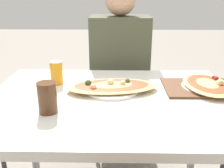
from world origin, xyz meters
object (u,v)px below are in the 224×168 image
dining_table (112,111)px  pizza_main (112,87)px  chair_far_seated (119,85)px  drink_glass (47,98)px  soda_can (56,73)px  person_seated (120,60)px  pizza_second (207,85)px

dining_table → pizza_main: pizza_main is taller
chair_far_seated → pizza_main: chair_far_seated is taller
dining_table → drink_glass: drink_glass is taller
chair_far_seated → soda_can: bearing=59.1°
soda_can → person_seated: bearing=53.7°
chair_far_seated → soda_can: size_ratio=6.94×
dining_table → pizza_second: size_ratio=3.32×
person_seated → dining_table: bearing=86.1°
drink_glass → person_seated: bearing=69.3°
dining_table → chair_far_seated: (0.05, 0.77, -0.15)m
pizza_second → drink_glass: bearing=-159.5°
pizza_second → pizza_main: bearing=-176.1°
dining_table → pizza_second: 0.52m
dining_table → pizza_main: 0.13m
chair_far_seated → drink_glass: chair_far_seated is taller
pizza_main → pizza_second: 0.49m
chair_far_seated → pizza_second: bearing=125.0°
drink_glass → chair_far_seated: bearing=71.5°
chair_far_seated → pizza_main: (-0.04, -0.68, 0.25)m
chair_far_seated → soda_can: (-0.35, -0.58, 0.29)m
pizza_main → soda_can: soda_can is taller
pizza_main → pizza_second: bearing=3.9°
soda_can → pizza_second: bearing=-4.4°
chair_far_seated → drink_glass: bearing=71.5°
chair_far_seated → person_seated: (0.00, -0.11, 0.24)m
person_seated → pizza_second: 0.70m
person_seated → soda_can: size_ratio=10.00×
drink_glass → pizza_second: size_ratio=0.37×
person_seated → pizza_second: (0.45, -0.53, 0.01)m
soda_can → pizza_second: size_ratio=0.34×
dining_table → drink_glass: 0.34m
person_seated → drink_glass: (-0.31, -0.82, 0.05)m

